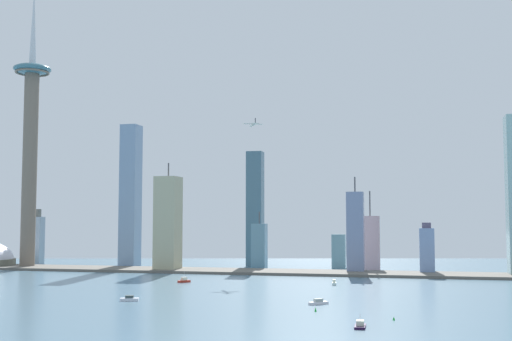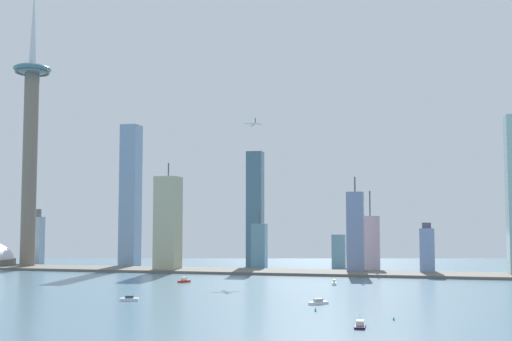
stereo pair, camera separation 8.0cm
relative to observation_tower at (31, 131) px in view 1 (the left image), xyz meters
The scene contains 19 objects.
waterfront_pier 310.44m from the observation_tower, ahead, with size 878.82×63.52×2.85m, color #645F56.
observation_tower is the anchor object (origin of this frame).
skyscraper_0 405.23m from the observation_tower, 13.34° to the left, with size 16.36×12.66×40.81m.
skyscraper_2 216.07m from the observation_tower, ahead, with size 25.35×27.70×123.35m.
skyscraper_3 314.45m from the observation_tower, 12.39° to the left, with size 16.79×16.65×68.11m.
skyscraper_4 294.03m from the observation_tower, 20.79° to the left, with size 20.01×18.04×145.43m.
skyscraper_5 145.03m from the observation_tower, 21.95° to the left, with size 21.15×22.68×177.08m.
skyscraper_6 433.32m from the observation_tower, ahead, with size 21.29×14.36×91.83m.
skyscraper_8 413.16m from the observation_tower, ahead, with size 18.35×15.27×105.08m.
skyscraper_9 152.17m from the observation_tower, 116.17° to the left, with size 23.03×13.31×72.59m.
skyscraper_10 490.91m from the observation_tower, ahead, with size 15.56×24.39×55.21m.
boat_1 325.93m from the observation_tower, 27.84° to the right, with size 10.71×12.00×10.52m.
boat_2 438.51m from the observation_tower, 17.78° to the right, with size 5.38×13.68×4.94m.
boat_4 500.58m from the observation_tower, 33.80° to the right, with size 13.15×12.90×3.94m.
boat_5 580.41m from the observation_tower, 39.68° to the right, with size 6.01×14.69×7.44m.
boat_6 412.58m from the observation_tower, 46.69° to the right, with size 13.70×8.10×3.96m.
channel_buoy_0 522.00m from the observation_tower, 36.92° to the right, with size 1.42×1.42×2.63m, color green.
channel_buoy_1 574.49m from the observation_tower, 36.04° to the right, with size 1.49×1.49×2.04m, color green.
airplane 279.96m from the observation_tower, ahead, with size 20.98×22.30×7.12m.
Camera 1 is at (194.71, -256.15, 56.49)m, focal length 46.00 mm.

